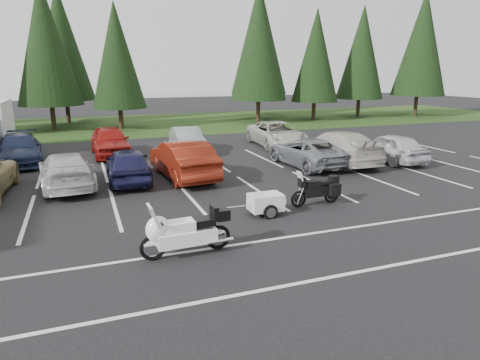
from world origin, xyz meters
The scene contains 25 objects.
ground centered at (0.00, 0.00, 0.00)m, with size 120.00×120.00×0.00m, color black.
grass_strip centered at (0.00, 24.00, 0.01)m, with size 80.00×16.00×0.01m, color #1D3811.
lake_water centered at (4.00, 55.00, 0.00)m, with size 70.00×50.00×0.02m, color slate.
stall_markings centered at (0.00, 2.00, 0.00)m, with size 32.00×16.00×0.01m, color silver.
conifer_4 centered at (-5.00, 22.90, 6.53)m, with size 4.80×4.80×11.17m.
conifer_5 centered at (0.00, 21.60, 5.63)m, with size 4.14×4.14×9.63m.
conifer_6 centered at (12.00, 22.10, 6.71)m, with size 4.93×4.93×11.48m.
conifer_7 centered at (17.50, 21.80, 5.81)m, with size 4.27×4.27×9.94m.
conifer_8 centered at (23.00, 22.60, 6.17)m, with size 4.53×4.53×10.56m.
conifer_9 centered at (29.00, 21.30, 7.07)m, with size 5.19×5.19×12.10m.
conifer_back_b centered at (-4.00, 27.50, 6.77)m, with size 4.97×4.97×11.58m.
conifer_back_c centered at (14.00, 26.80, 7.49)m, with size 5.50×5.50×12.81m.
car_near_3 centered at (-3.74, 4.35, 0.69)m, with size 1.95×4.78×1.39m, color silver.
car_near_4 centered at (-1.34, 4.40, 0.72)m, with size 1.71×4.24×1.45m, color #19193F.
car_near_5 centered at (0.96, 4.25, 0.82)m, with size 1.74×4.98×1.64m, color maroon.
car_near_6 centered at (7.18, 4.50, 0.68)m, with size 2.27×4.92×1.37m, color slate.
car_near_7 centered at (8.91, 4.57, 0.81)m, with size 2.27×5.57×1.62m, color beige.
car_near_8 centered at (11.66, 3.90, 0.72)m, with size 1.71×4.26×1.45m, color silver.
car_far_1 centered at (-6.01, 9.99, 0.72)m, with size 2.02×4.98×1.44m, color #171F3A.
car_far_2 centered at (-1.62, 10.50, 0.80)m, with size 1.88×4.69×1.60m, color maroon.
car_far_3 centered at (2.54, 9.95, 0.69)m, with size 1.47×4.21×1.39m, color gray.
car_far_4 centered at (8.16, 10.05, 0.74)m, with size 2.47×5.36×1.49m, color #BBB8AB.
touring_motorcycle centered at (-0.80, -3.65, 0.72)m, with size 2.61×0.80×1.45m, color white, non-canonical shape.
cargo_trailer centered at (2.32, -1.52, 0.35)m, with size 1.53×0.86×0.71m, color white, non-canonical shape.
adventure_motorcycle centered at (4.36, -1.17, 0.64)m, with size 2.10×0.73×1.28m, color black, non-canonical shape.
Camera 1 is at (-3.05, -13.54, 4.56)m, focal length 32.00 mm.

